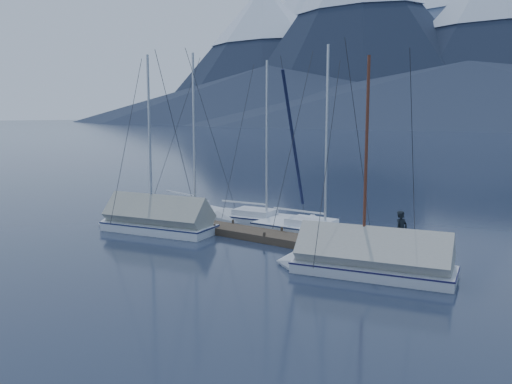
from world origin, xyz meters
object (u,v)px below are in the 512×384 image
sailboat_covered_near (359,262)px  person (401,231)px  sailboat_open_right (335,235)px  sailboat_covered_far (150,222)px  sailboat_open_mid (275,222)px  sailboat_open_left (201,214)px

sailboat_covered_near → person: size_ratio=5.29×
sailboat_open_right → person: (3.96, -1.73, 0.99)m
sailboat_covered_far → person: sailboat_covered_far is taller
sailboat_open_right → person: 4.43m
sailboat_open_mid → sailboat_open_right: 4.09m
sailboat_open_mid → sailboat_open_right: bearing=-11.0°
sailboat_open_left → sailboat_covered_far: sailboat_open_left is taller
sailboat_covered_near → sailboat_open_mid: bearing=145.0°
sailboat_open_mid → sailboat_open_right: sailboat_open_right is taller
sailboat_covered_far → sailboat_open_left: bearing=97.7°
sailboat_open_left → person: bearing=-8.4°
sailboat_covered_far → sailboat_covered_near: bearing=-1.4°
sailboat_covered_near → person: 2.91m
sailboat_open_left → sailboat_open_right: bearing=-1.0°
sailboat_open_right → sailboat_covered_far: (-8.18, -4.21, 0.29)m
sailboat_open_left → sailboat_open_right: sailboat_open_left is taller
sailboat_open_right → sailboat_covered_near: (3.52, -4.51, 0.26)m
sailboat_covered_far → person: size_ratio=5.76×
sailboat_open_left → sailboat_open_right: size_ratio=1.03×
sailboat_open_mid → sailboat_covered_far: 6.51m
sailboat_covered_far → person: (12.14, 2.49, 0.70)m
sailboat_open_right → sailboat_covered_near: sailboat_open_right is taller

